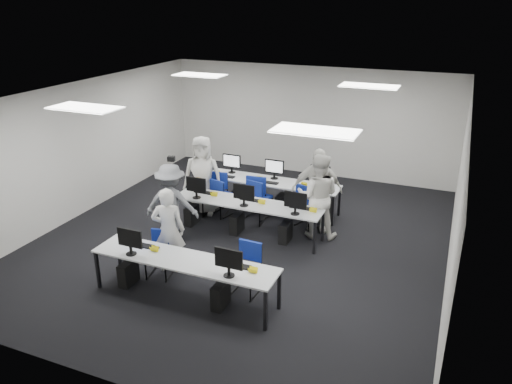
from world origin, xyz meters
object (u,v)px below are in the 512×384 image
at_px(chair_2, 216,202).
at_px(chair_6, 259,205).
at_px(desk_front, 184,262).
at_px(chair_4, 299,219).
at_px(student_3, 317,190).
at_px(student_2, 203,175).
at_px(chair_5, 223,203).
at_px(student_0, 168,230).
at_px(chair_3, 253,208).
at_px(desk_mid, 248,205).
at_px(photographer, 171,204).
at_px(chair_1, 246,278).
at_px(chair_0, 160,262).
at_px(student_1, 318,196).
at_px(chair_7, 310,212).

relative_size(chair_2, chair_6, 1.06).
xyz_separation_m(desk_front, chair_2, (-1.09, 3.27, -0.37)).
xyz_separation_m(chair_4, student_3, (0.31, 0.16, 0.66)).
xyz_separation_m(student_2, student_3, (2.67, 0.10, 0.00)).
relative_size(chair_5, student_0, 0.54).
distance_m(chair_2, chair_3, 0.94).
bearing_deg(desk_mid, chair_3, 102.52).
bearing_deg(desk_front, student_3, 69.50).
height_order(chair_6, photographer, photographer).
relative_size(chair_1, chair_4, 1.10).
xyz_separation_m(chair_4, photographer, (-2.24, -1.48, 0.58)).
distance_m(student_0, photographer, 1.17).
height_order(chair_0, chair_1, chair_1).
bearing_deg(student_0, photographer, -83.02).
height_order(chair_0, student_3, student_3).
xyz_separation_m(chair_0, chair_6, (0.67, 3.09, 0.03)).
bearing_deg(student_3, desk_mid, -171.04).
height_order(chair_1, chair_3, chair_3).
distance_m(chair_4, photographer, 2.75).
bearing_deg(chair_2, photographer, -102.44).
distance_m(chair_1, chair_3, 2.91).
bearing_deg(chair_0, chair_1, -8.14).
bearing_deg(chair_2, student_0, -86.95).
bearing_deg(desk_mid, photographer, -145.84).
bearing_deg(chair_4, student_1, -34.76).
bearing_deg(chair_0, desk_mid, 58.77).
xyz_separation_m(chair_5, student_3, (2.21, 0.01, 0.64)).
height_order(chair_2, chair_3, chair_3).
height_order(chair_6, student_2, student_2).
bearing_deg(chair_0, chair_6, 66.95).
xyz_separation_m(chair_4, chair_5, (-1.90, 0.16, 0.02)).
distance_m(desk_mid, chair_6, 1.04).
distance_m(student_2, photographer, 1.55).
distance_m(desk_mid, student_0, 2.04).
distance_m(chair_7, student_2, 2.57).
bearing_deg(desk_mid, student_3, 31.34).
relative_size(chair_3, chair_5, 1.12).
xyz_separation_m(chair_3, photographer, (-1.14, -1.55, 0.52)).
relative_size(chair_1, student_2, 0.49).
relative_size(chair_6, photographer, 0.55).
xyz_separation_m(chair_0, student_3, (2.06, 2.90, 0.65)).
bearing_deg(chair_5, chair_7, 19.83).
xyz_separation_m(desk_mid, student_2, (-1.41, 0.67, 0.23)).
bearing_deg(chair_5, chair_1, -42.32).
height_order(chair_4, student_2, student_2).
bearing_deg(student_0, desk_front, 114.09).
bearing_deg(student_1, chair_1, 69.32).
bearing_deg(student_2, desk_front, -82.87).
xyz_separation_m(chair_2, chair_3, (0.94, 0.01, 0.00)).
bearing_deg(photographer, desk_mid, -160.86).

